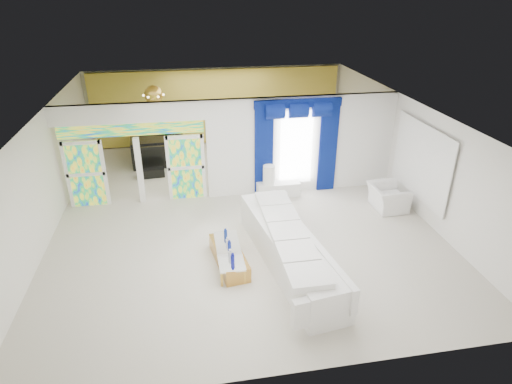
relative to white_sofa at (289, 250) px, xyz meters
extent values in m
plane|color=#B7AF9E|center=(-0.75, 2.97, -0.42)|extent=(12.00, 12.00, 0.00)
cube|color=white|center=(1.40, 3.97, 1.08)|extent=(5.70, 0.18, 3.00)
cube|color=white|center=(-3.60, 3.97, 2.30)|extent=(4.30, 0.18, 0.55)
cube|color=#994C3F|center=(-5.03, 3.97, 0.58)|extent=(0.95, 0.04, 2.00)
cube|color=#994C3F|center=(-2.18, 3.97, 0.58)|extent=(0.95, 0.04, 2.00)
cube|color=#994C3F|center=(-3.60, 3.97, 1.83)|extent=(4.00, 0.05, 0.35)
cube|color=white|center=(1.15, 3.87, 1.03)|extent=(1.00, 0.02, 2.30)
cube|color=#030844|center=(0.15, 3.84, 0.98)|extent=(0.55, 0.10, 2.80)
cube|color=#030844|center=(2.15, 3.84, 0.98)|extent=(0.55, 0.10, 2.80)
cube|color=#030844|center=(1.15, 3.84, 2.40)|extent=(2.60, 0.12, 0.25)
cube|color=white|center=(4.19, 1.97, 1.13)|extent=(0.04, 2.70, 1.90)
cube|color=gold|center=(-0.75, 8.87, 1.08)|extent=(9.70, 0.12, 2.90)
cube|color=white|center=(0.00, 0.00, 0.00)|extent=(1.59, 4.55, 0.85)
cube|color=#B48338|center=(-1.35, 0.30, -0.24)|extent=(0.80, 1.76, 0.38)
cube|color=silver|center=(0.57, 3.61, -0.20)|extent=(1.32, 0.42, 0.44)
cylinder|color=silver|center=(0.27, 3.61, 0.30)|extent=(0.36, 0.36, 0.58)
imported|color=white|center=(3.51, 2.28, -0.07)|extent=(0.96, 1.10, 0.71)
cube|color=black|center=(-3.35, 7.36, 0.06)|extent=(1.62, 2.04, 0.97)
cube|color=black|center=(-3.35, 5.76, -0.28)|extent=(0.89, 0.41, 0.29)
cube|color=tan|center=(-5.35, 5.01, -0.05)|extent=(0.60, 0.57, 0.74)
sphere|color=gold|center=(-3.05, 6.37, 2.23)|extent=(0.60, 0.60, 0.60)
cylinder|color=navy|center=(-1.32, -0.19, 0.05)|extent=(0.09, 0.09, 0.19)
cylinder|color=silver|center=(-1.34, 0.55, 0.02)|extent=(0.11, 0.11, 0.13)
cylinder|color=navy|center=(-1.33, 0.29, 0.06)|extent=(0.08, 0.08, 0.22)
cylinder|color=silver|center=(-1.35, 0.01, 0.03)|extent=(0.10, 0.10, 0.16)
cylinder|color=navy|center=(-1.35, 0.91, 0.04)|extent=(0.08, 0.08, 0.18)
camera|label=1|loc=(-2.17, -8.08, 5.55)|focal=30.34mm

